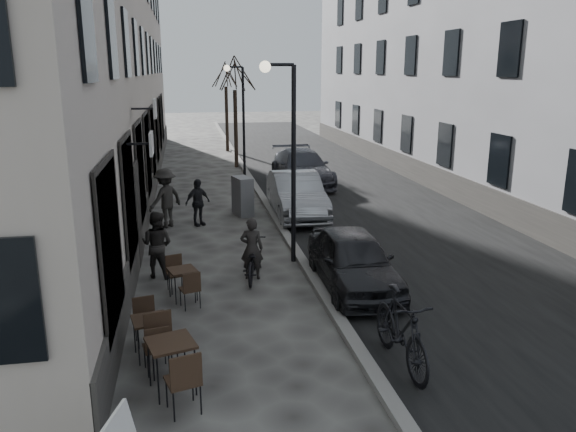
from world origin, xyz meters
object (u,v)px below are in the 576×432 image
object	(u,v)px
pedestrian_far	(198,202)
pedestrian_near	(157,244)
bistro_set_c	(183,281)
tree_near	(234,74)
tree_far	(226,73)
bicycle	(252,260)
streetlamp_far	(240,109)
pedestrian_mid	(165,198)
car_near	(353,260)
moped	(401,330)
streetlamp_near	(287,141)
utility_cabinet	(243,196)
car_far	(302,168)
bistro_set_b	(151,333)
car_mid	(296,195)
bistro_set_a	(172,361)

from	to	relation	value
pedestrian_far	pedestrian_near	bearing A→B (deg)	-135.79
bistro_set_c	pedestrian_near	distance (m)	1.67
tree_near	pedestrian_near	world-z (taller)	tree_near
tree_far	bicycle	bearing A→B (deg)	-92.90
streetlamp_far	pedestrian_far	size ratio (longest dim) A/B	3.34
pedestrian_mid	pedestrian_far	xyz separation A→B (m)	(1.00, 0.00, -0.19)
pedestrian_near	car_near	size ratio (longest dim) A/B	0.42
bicycle	pedestrian_far	size ratio (longest dim) A/B	1.15
pedestrian_mid	pedestrian_far	bearing A→B (deg)	137.56
tree_near	pedestrian_near	distance (m)	16.34
pedestrian_mid	moped	world-z (taller)	pedestrian_mid
streetlamp_near	pedestrian_near	bearing A→B (deg)	-170.83
utility_cabinet	pedestrian_far	xyz separation A→B (m)	(-1.56, -1.09, 0.10)
pedestrian_near	car_far	bearing A→B (deg)	-93.83
bistro_set_b	pedestrian_near	distance (m)	4.03
streetlamp_near	car_mid	distance (m)	5.37
pedestrian_near	pedestrian_far	world-z (taller)	pedestrian_near
tree_near	pedestrian_far	xyz separation A→B (m)	(-2.26, -11.01, -3.90)
pedestrian_near	moped	size ratio (longest dim) A/B	0.75
tree_far	bistro_set_a	xyz separation A→B (m)	(-2.92, -26.71, -4.15)
tree_far	car_mid	size ratio (longest dim) A/B	1.27
bistro_set_a	streetlamp_near	bearing A→B (deg)	47.44
pedestrian_mid	streetlamp_far	bearing A→B (deg)	-154.33
tree_near	car_near	world-z (taller)	tree_near
streetlamp_near	bistro_set_a	bearing A→B (deg)	-116.55
pedestrian_far	car_far	bearing A→B (deg)	19.66
bistro_set_c	moped	bearing A→B (deg)	-61.44
streetlamp_near	bicycle	xyz separation A→B (m)	(-1.04, -1.05, -2.70)
bistro_set_b	car_far	xyz separation A→B (m)	(5.70, 14.49, 0.31)
streetlamp_far	bistro_set_a	xyz separation A→B (m)	(-2.85, -17.71, -2.65)
pedestrian_mid	car_far	distance (m)	8.23
pedestrian_mid	utility_cabinet	bearing A→B (deg)	160.51
streetlamp_far	utility_cabinet	world-z (taller)	streetlamp_far
moped	car_near	bearing A→B (deg)	84.40
tree_near	car_far	xyz separation A→B (m)	(2.40, -5.05, -3.92)
bicycle	pedestrian_mid	xyz separation A→B (m)	(-2.14, 5.04, 0.49)
car_near	pedestrian_near	bearing A→B (deg)	161.93
tree_far	pedestrian_mid	world-z (taller)	tree_far
utility_cabinet	car_far	size ratio (longest dim) A/B	0.26
bistro_set_b	pedestrian_mid	xyz separation A→B (m)	(0.04, 8.53, 0.51)
streetlamp_near	streetlamp_far	distance (m)	12.00
tree_far	pedestrian_far	size ratio (longest dim) A/B	3.74
streetlamp_far	bistro_set_b	distance (m)	17.07
utility_cabinet	moped	xyz separation A→B (m)	(1.56, -10.70, -0.01)
streetlamp_near	car_far	world-z (taller)	streetlamp_near
tree_far	pedestrian_mid	bearing A→B (deg)	-100.85
pedestrian_far	car_near	bearing A→B (deg)	-93.30
bistro_set_c	car_far	bearing A→B (deg)	50.06
bistro_set_c	bicycle	world-z (taller)	bicycle
bistro_set_c	utility_cabinet	size ratio (longest dim) A/B	1.08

